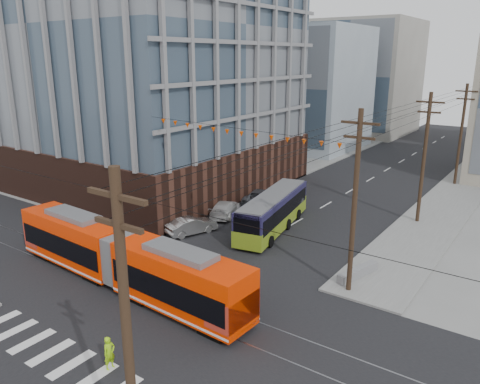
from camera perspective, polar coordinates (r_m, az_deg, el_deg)
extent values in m
plane|color=slate|center=(26.28, -15.40, -15.84)|extent=(160.00, 160.00, 0.00)
cube|color=#381E16|center=(54.12, -12.78, 16.44)|extent=(30.00, 25.00, 28.60)
cube|color=#8C99A5|center=(74.46, 7.34, 12.43)|extent=(18.00, 16.00, 18.00)
cube|color=gray|center=(91.44, 15.15, 13.32)|extent=(16.00, 18.00, 20.00)
cylinder|color=black|center=(14.57, -13.45, -18.49)|extent=(0.30, 0.30, 11.00)
imported|color=#A5A5A5|center=(37.69, -5.93, -4.09)|extent=(2.78, 4.42, 1.38)
imported|color=#B4B4B4|center=(41.65, -1.86, -2.02)|extent=(3.47, 5.10, 1.37)
imported|color=#484C53|center=(45.15, 2.61, -0.54)|extent=(3.34, 5.51, 1.43)
imported|color=#9ADE12|center=(23.10, -15.64, -18.38)|extent=(0.41, 0.60, 1.60)
cube|color=gray|center=(31.26, 14.16, -9.58)|extent=(1.72, 3.70, 0.72)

